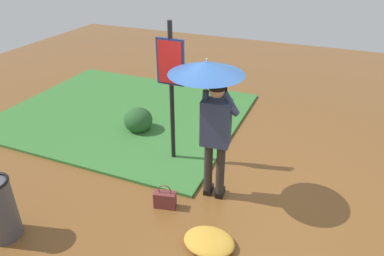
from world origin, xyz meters
name	(u,v)px	position (x,y,z in m)	size (l,w,h in m)	color
ground_plane	(228,204)	(0.00, 0.00, 0.00)	(18.00, 18.00, 0.00)	brown
grass_verge	(124,113)	(2.91, -1.90, 0.03)	(4.80, 4.00, 0.05)	#387533
person_with_umbrella	(211,96)	(0.34, -0.10, 1.55)	(0.96, 0.96, 2.04)	#2D2823
info_sign_post	(171,78)	(1.20, -0.73, 1.44)	(0.44, 0.07, 2.30)	black
handbag	(165,199)	(0.79, 0.40, 0.13)	(0.32, 0.20, 0.37)	brown
shrub_cluster	(137,120)	(2.26, -1.38, 0.23)	(0.60, 0.54, 0.49)	#285628
leaf_pile_by_bench	(209,242)	(-0.02, 0.83, 0.07)	(0.63, 0.50, 0.14)	gold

